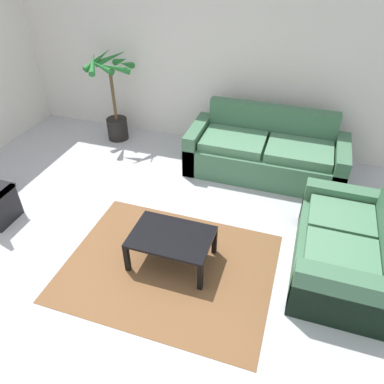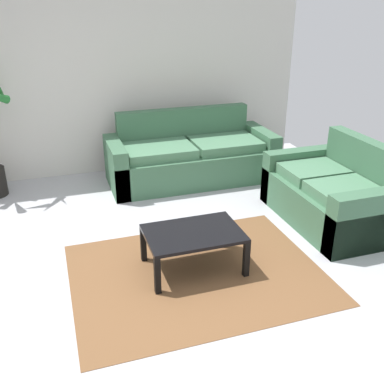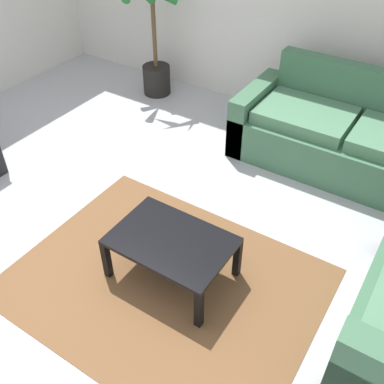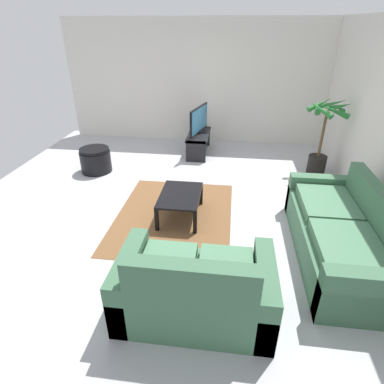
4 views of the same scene
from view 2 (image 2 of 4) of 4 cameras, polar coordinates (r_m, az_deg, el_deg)
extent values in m
plane|color=#B2B2B7|center=(3.83, -6.76, -12.79)|extent=(6.60, 6.60, 0.00)
cube|color=silver|center=(6.13, -13.46, 14.53)|extent=(6.00, 0.06, 2.70)
cube|color=#3F6B4C|center=(5.93, -0.06, 3.47)|extent=(2.19, 0.90, 0.42)
cube|color=#3F6B4C|center=(6.13, -1.15, 8.56)|extent=(1.83, 0.16, 0.48)
cube|color=#3F6B4C|center=(5.68, -9.74, 3.26)|extent=(0.18, 0.90, 0.62)
cube|color=#3F6B4C|center=(6.27, 8.73, 5.28)|extent=(0.18, 0.90, 0.62)
cube|color=#4F7F5D|center=(5.68, -4.30, 5.34)|extent=(0.87, 0.66, 0.12)
cube|color=#4F7F5D|center=(5.95, 4.30, 6.22)|extent=(0.87, 0.66, 0.12)
cube|color=#3F6B4C|center=(5.05, 17.21, -1.40)|extent=(0.90, 1.49, 0.42)
cube|color=#3F6B4C|center=(5.11, 21.24, 3.76)|extent=(0.16, 1.13, 0.48)
cube|color=#3F6B4C|center=(4.56, 21.95, -3.55)|extent=(0.90, 0.18, 0.62)
cube|color=#3F6B4C|center=(5.51, 13.55, 2.27)|extent=(0.90, 0.18, 0.62)
cube|color=#4F7F5D|center=(4.72, 19.01, 0.12)|extent=(0.66, 0.52, 0.12)
cube|color=#4F7F5D|center=(5.14, 15.36, 2.52)|extent=(0.66, 0.52, 0.12)
cube|color=black|center=(3.93, 0.17, -5.34)|extent=(0.85, 0.58, 0.03)
cube|color=black|center=(3.71, -4.48, -10.69)|extent=(0.05, 0.05, 0.34)
cube|color=black|center=(3.94, 7.01, -8.57)|extent=(0.05, 0.05, 0.34)
cube|color=black|center=(4.15, -6.29, -6.71)|extent=(0.05, 0.05, 0.34)
cube|color=black|center=(4.36, 4.08, -5.05)|extent=(0.05, 0.05, 0.34)
cube|color=brown|center=(4.03, 0.62, -10.41)|extent=(2.20, 1.70, 0.01)
cone|color=#24722F|center=(5.73, -23.50, 11.78)|extent=(0.17, 0.55, 0.29)
camera|label=1|loc=(2.39, 64.01, 30.89)|focal=34.50mm
camera|label=3|loc=(2.85, 44.65, 25.00)|focal=41.54mm
camera|label=4|loc=(6.40, 36.75, 22.13)|focal=29.47mm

